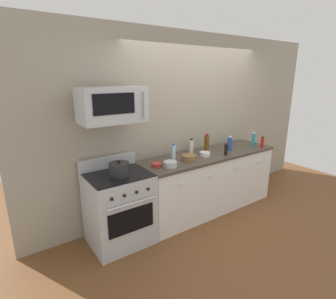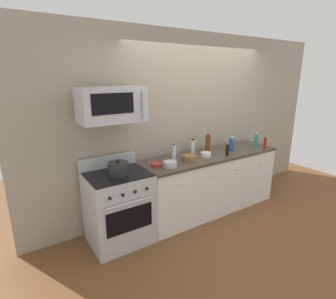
{
  "view_description": "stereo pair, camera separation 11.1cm",
  "coord_description": "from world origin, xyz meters",
  "px_view_note": "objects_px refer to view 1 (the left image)",
  "views": [
    {
      "loc": [
        -2.74,
        -2.8,
        2.08
      ],
      "look_at": [
        -0.82,
        -0.05,
        1.13
      ],
      "focal_mm": 28.22,
      "sensor_mm": 36.0,
      "label": 1
    },
    {
      "loc": [
        -2.65,
        -2.86,
        2.08
      ],
      "look_at": [
        -0.82,
        -0.05,
        1.13
      ],
      "focal_mm": 28.22,
      "sensor_mm": 36.0,
      "label": 2
    }
  ],
  "objects_px": {
    "bottle_water_clear": "(173,152)",
    "bottle_soda_blue": "(230,144)",
    "range_oven": "(119,208)",
    "bottle_soy_sauce_dark": "(226,149)",
    "bowl_red_small": "(157,165)",
    "bottle_vinegar_white": "(191,146)",
    "bottle_dish_soap": "(253,139)",
    "microwave": "(112,105)",
    "bottle_wine_amber": "(207,144)",
    "bottle_hot_sauce_red": "(262,142)",
    "bowl_white_ceramic": "(205,154)",
    "stockpot": "(119,169)",
    "bowl_wooden_salad": "(189,157)",
    "bowl_steel_prep": "(170,164)"
  },
  "relations": [
    {
      "from": "bottle_soy_sauce_dark",
      "to": "stockpot",
      "type": "height_order",
      "value": "stockpot"
    },
    {
      "from": "range_oven",
      "to": "bottle_soy_sauce_dark",
      "type": "distance_m",
      "value": 1.77
    },
    {
      "from": "bottle_soda_blue",
      "to": "stockpot",
      "type": "relative_size",
      "value": 0.93
    },
    {
      "from": "microwave",
      "to": "bottle_soda_blue",
      "type": "xyz_separation_m",
      "value": [
        1.91,
        -0.08,
        -0.72
      ]
    },
    {
      "from": "bottle_soy_sauce_dark",
      "to": "bottle_water_clear",
      "type": "height_order",
      "value": "bottle_water_clear"
    },
    {
      "from": "bottle_soy_sauce_dark",
      "to": "range_oven",
      "type": "bearing_deg",
      "value": 173.55
    },
    {
      "from": "bottle_hot_sauce_red",
      "to": "bottle_water_clear",
      "type": "bearing_deg",
      "value": 169.57
    },
    {
      "from": "bottle_dish_soap",
      "to": "bottle_hot_sauce_red",
      "type": "bearing_deg",
      "value": -77.28
    },
    {
      "from": "bottle_dish_soap",
      "to": "bottle_hot_sauce_red",
      "type": "xyz_separation_m",
      "value": [
        0.03,
        -0.15,
        -0.02
      ]
    },
    {
      "from": "stockpot",
      "to": "bottle_soy_sauce_dark",
      "type": "bearing_deg",
      "value": -4.65
    },
    {
      "from": "microwave",
      "to": "bottle_soy_sauce_dark",
      "type": "height_order",
      "value": "microwave"
    },
    {
      "from": "bottle_soy_sauce_dark",
      "to": "bottle_vinegar_white",
      "type": "bearing_deg",
      "value": 132.08
    },
    {
      "from": "bottle_soy_sauce_dark",
      "to": "bottle_wine_amber",
      "type": "height_order",
      "value": "bottle_wine_amber"
    },
    {
      "from": "bottle_vinegar_white",
      "to": "bottle_water_clear",
      "type": "bearing_deg",
      "value": -162.03
    },
    {
      "from": "bottle_water_clear",
      "to": "stockpot",
      "type": "distance_m",
      "value": 0.88
    },
    {
      "from": "bottle_soy_sauce_dark",
      "to": "bottle_soda_blue",
      "type": "xyz_separation_m",
      "value": [
        0.24,
        0.15,
        0.02
      ]
    },
    {
      "from": "bowl_white_ceramic",
      "to": "bowl_steel_prep",
      "type": "distance_m",
      "value": 0.71
    },
    {
      "from": "bowl_red_small",
      "to": "bottle_dish_soap",
      "type": "bearing_deg",
      "value": -1.92
    },
    {
      "from": "bowl_white_ceramic",
      "to": "range_oven",
      "type": "bearing_deg",
      "value": 177.86
    },
    {
      "from": "bottle_soda_blue",
      "to": "bowl_wooden_salad",
      "type": "xyz_separation_m",
      "value": [
        -0.85,
        -0.02,
        -0.07
      ]
    },
    {
      "from": "bottle_vinegar_white",
      "to": "bowl_white_ceramic",
      "type": "xyz_separation_m",
      "value": [
        0.05,
        -0.25,
        -0.07
      ]
    },
    {
      "from": "bottle_wine_amber",
      "to": "bowl_wooden_salad",
      "type": "distance_m",
      "value": 0.44
    },
    {
      "from": "bottle_dish_soap",
      "to": "bowl_white_ceramic",
      "type": "xyz_separation_m",
      "value": [
        -1.06,
        0.04,
        -0.08
      ]
    },
    {
      "from": "stockpot",
      "to": "bottle_vinegar_white",
      "type": "bearing_deg",
      "value": 10.72
    },
    {
      "from": "bottle_soda_blue",
      "to": "bottle_vinegar_white",
      "type": "distance_m",
      "value": 0.64
    },
    {
      "from": "bottle_soy_sauce_dark",
      "to": "stockpot",
      "type": "distance_m",
      "value": 1.68
    },
    {
      "from": "microwave",
      "to": "bowl_wooden_salad",
      "type": "height_order",
      "value": "microwave"
    },
    {
      "from": "stockpot",
      "to": "bottle_dish_soap",
      "type": "bearing_deg",
      "value": -0.88
    },
    {
      "from": "bowl_red_small",
      "to": "bowl_steel_prep",
      "type": "relative_size",
      "value": 0.77
    },
    {
      "from": "range_oven",
      "to": "bottle_wine_amber",
      "type": "distance_m",
      "value": 1.6
    },
    {
      "from": "stockpot",
      "to": "bottle_wine_amber",
      "type": "bearing_deg",
      "value": 3.38
    },
    {
      "from": "range_oven",
      "to": "bowl_red_small",
      "type": "distance_m",
      "value": 0.72
    },
    {
      "from": "microwave",
      "to": "bottle_vinegar_white",
      "type": "relative_size",
      "value": 3.35
    },
    {
      "from": "bottle_dish_soap",
      "to": "bowl_red_small",
      "type": "xyz_separation_m",
      "value": [
        -1.89,
        0.06,
        -0.09
      ]
    },
    {
      "from": "microwave",
      "to": "bottle_water_clear",
      "type": "height_order",
      "value": "microwave"
    },
    {
      "from": "microwave",
      "to": "bowl_white_ceramic",
      "type": "bearing_deg",
      "value": -4.0
    },
    {
      "from": "bottle_wine_amber",
      "to": "range_oven",
      "type": "bearing_deg",
      "value": -178.68
    },
    {
      "from": "bottle_dish_soap",
      "to": "bowl_steel_prep",
      "type": "bearing_deg",
      "value": -178.1
    },
    {
      "from": "bottle_dish_soap",
      "to": "bowl_white_ceramic",
      "type": "distance_m",
      "value": 1.06
    },
    {
      "from": "microwave",
      "to": "bowl_white_ceramic",
      "type": "distance_m",
      "value": 1.59
    },
    {
      "from": "range_oven",
      "to": "bottle_wine_amber",
      "type": "xyz_separation_m",
      "value": [
        1.48,
        0.03,
        0.6
      ]
    },
    {
      "from": "bottle_soda_blue",
      "to": "bowl_wooden_salad",
      "type": "relative_size",
      "value": 1.13
    },
    {
      "from": "bottle_water_clear",
      "to": "bowl_red_small",
      "type": "distance_m",
      "value": 0.35
    },
    {
      "from": "bottle_hot_sauce_red",
      "to": "bowl_wooden_salad",
      "type": "bearing_deg",
      "value": 172.73
    },
    {
      "from": "bottle_wine_amber",
      "to": "bottle_hot_sauce_red",
      "type": "bearing_deg",
      "value": -15.7
    },
    {
      "from": "bottle_dish_soap",
      "to": "bowl_white_ceramic",
      "type": "bearing_deg",
      "value": 177.87
    },
    {
      "from": "bottle_water_clear",
      "to": "bottle_soda_blue",
      "type": "bearing_deg",
      "value": -5.0
    },
    {
      "from": "microwave",
      "to": "bottle_dish_soap",
      "type": "height_order",
      "value": "microwave"
    },
    {
      "from": "bottle_soy_sauce_dark",
      "to": "bowl_white_ceramic",
      "type": "height_order",
      "value": "bottle_soy_sauce_dark"
    },
    {
      "from": "bottle_soy_sauce_dark",
      "to": "bowl_red_small",
      "type": "height_order",
      "value": "bottle_soy_sauce_dark"
    }
  ]
}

